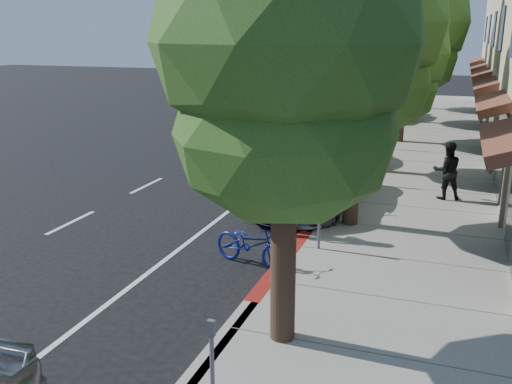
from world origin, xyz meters
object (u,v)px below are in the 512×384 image
at_px(street_tree_3, 407,25).
at_px(silver_suv, 310,182).
at_px(street_tree_1, 359,28).
at_px(bicycle, 251,244).
at_px(dark_suv_far, 387,105).
at_px(cyclist, 293,205).
at_px(white_pickup, 350,110).
at_px(street_tree_2, 388,56).
at_px(dark_sedan, 326,145).
at_px(street_tree_5, 423,41).
at_px(street_tree_0, 286,51).
at_px(pedestrian, 447,171).
at_px(street_tree_4, 416,38).

bearing_deg(street_tree_3, silver_suv, -97.92).
bearing_deg(street_tree_1, bicycle, -116.75).
xyz_separation_m(street_tree_1, dark_suv_far, (-1.40, 19.04, -4.09)).
height_order(cyclist, white_pickup, cyclist).
xyz_separation_m(bicycle, silver_suv, (0.12, 4.63, 0.24)).
distance_m(street_tree_2, dark_suv_far, 13.51).
relative_size(street_tree_2, cyclist, 3.84).
height_order(cyclist, silver_suv, cyclist).
bearing_deg(bicycle, dark_sedan, 22.77).
bearing_deg(street_tree_3, street_tree_5, 90.00).
height_order(street_tree_5, dark_sedan, street_tree_5).
distance_m(bicycle, silver_suv, 4.64).
bearing_deg(street_tree_0, pedestrian, 76.28).
relative_size(street_tree_1, dark_suv_far, 1.51).
xyz_separation_m(street_tree_2, bicycle, (-1.58, -9.13, -3.61)).
distance_m(street_tree_4, street_tree_5, 6.00).
xyz_separation_m(street_tree_1, silver_suv, (-1.46, 1.50, -4.24)).
height_order(street_tree_3, dark_sedan, street_tree_3).
xyz_separation_m(street_tree_4, street_tree_5, (0.00, 6.00, -0.22)).
bearing_deg(street_tree_1, street_tree_2, 90.00).
bearing_deg(street_tree_0, dark_sedan, 99.63).
distance_m(street_tree_0, dark_sedan, 13.52).
relative_size(dark_sedan, pedestrian, 2.81).
height_order(street_tree_0, street_tree_5, street_tree_0).
relative_size(street_tree_2, pedestrian, 3.95).
bearing_deg(dark_suv_far, white_pickup, -123.90).
bearing_deg(street_tree_2, bicycle, -99.80).
bearing_deg(street_tree_5, dark_suv_far, -105.77).
bearing_deg(street_tree_0, cyclist, 104.02).
xyz_separation_m(dark_sedan, white_pickup, (-0.93, 10.12, 0.01)).
distance_m(street_tree_2, pedestrian, 4.78).
relative_size(street_tree_4, cyclist, 4.28).
height_order(street_tree_1, cyclist, street_tree_1).
distance_m(street_tree_0, dark_suv_far, 25.36).
height_order(street_tree_1, street_tree_4, street_tree_1).
relative_size(cyclist, white_pickup, 0.32).
relative_size(street_tree_1, street_tree_2, 1.17).
bearing_deg(dark_suv_far, street_tree_2, -79.39).
xyz_separation_m(street_tree_4, bicycle, (-1.58, -21.13, -4.03)).
xyz_separation_m(silver_suv, dark_sedan, (-0.71, 5.27, 0.04)).
bearing_deg(street_tree_3, street_tree_1, -90.00).
relative_size(street_tree_3, bicycle, 4.36).
bearing_deg(street_tree_5, pedestrian, -83.87).
bearing_deg(pedestrian, bicycle, 42.26).
xyz_separation_m(street_tree_1, white_pickup, (-3.10, 16.90, -4.19)).
relative_size(street_tree_2, dark_suv_far, 1.28).
xyz_separation_m(street_tree_1, bicycle, (-1.58, -3.13, -4.48)).
bearing_deg(street_tree_3, dark_suv_far, 101.24).
xyz_separation_m(street_tree_1, street_tree_5, (-0.00, 24.00, -0.67)).
bearing_deg(silver_suv, street_tree_1, -43.63).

